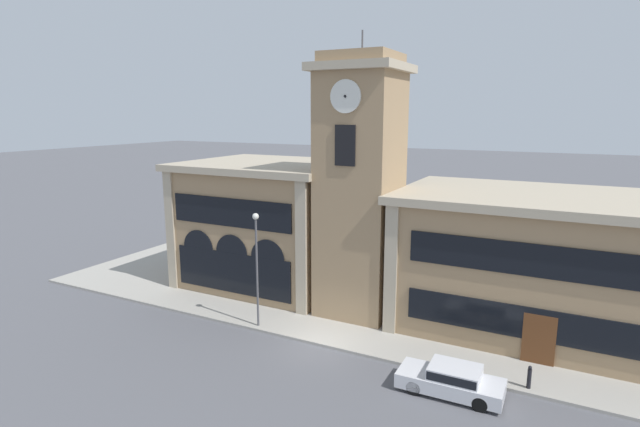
% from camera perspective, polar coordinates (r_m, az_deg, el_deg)
% --- Properties ---
extents(ground_plane, '(300.00, 300.00, 0.00)m').
position_cam_1_polar(ground_plane, '(27.14, -0.09, -14.94)').
color(ground_plane, '#56565B').
extents(sidewalk_kerb, '(44.43, 14.29, 0.15)m').
position_cam_1_polar(sidewalk_kerb, '(33.08, 5.72, -9.88)').
color(sidewalk_kerb, '#A39E93').
rests_on(sidewalk_kerb, ground_plane).
extents(clock_tower, '(4.95, 4.95, 16.55)m').
position_cam_1_polar(clock_tower, '(29.34, 4.59, 2.88)').
color(clock_tower, '#9E7F5B').
rests_on(clock_tower, ground_plane).
extents(town_hall_left_wing, '(11.61, 9.92, 8.70)m').
position_cam_1_polar(town_hall_left_wing, '(35.74, -5.64, -1.05)').
color(town_hall_left_wing, '#9E7F5B').
rests_on(town_hall_left_wing, ground_plane).
extents(town_hall_right_wing, '(16.49, 9.92, 7.75)m').
position_cam_1_polar(town_hall_right_wing, '(30.35, 24.73, -5.24)').
color(town_hall_right_wing, '#9E7F5B').
rests_on(town_hall_right_wing, ground_plane).
extents(parked_car_near, '(4.53, 1.87, 1.31)m').
position_cam_1_polar(parked_car_near, '(23.54, 14.82, -17.85)').
color(parked_car_near, silver).
rests_on(parked_car_near, ground_plane).
extents(street_lamp, '(0.36, 0.36, 6.54)m').
position_cam_1_polar(street_lamp, '(27.93, -7.26, -4.65)').
color(street_lamp, '#4C4C51').
rests_on(street_lamp, sidewalk_kerb).
extents(bollard, '(0.18, 0.18, 1.06)m').
position_cam_1_polar(bollard, '(24.78, 22.80, -16.87)').
color(bollard, black).
rests_on(bollard, sidewalk_kerb).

